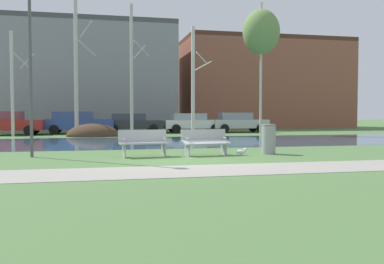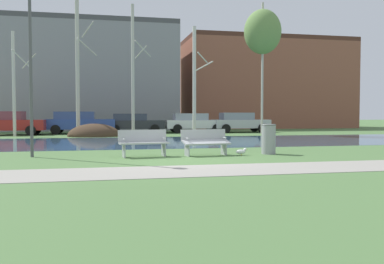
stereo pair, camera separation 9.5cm
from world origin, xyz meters
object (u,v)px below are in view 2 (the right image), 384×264
streetlamp (30,32)px  parked_wagon_fourth_white (194,122)px  parked_sedan_second_blue (79,122)px  parked_van_nearest_red (7,123)px  trash_bin (269,139)px  seagull (241,152)px  parked_hatch_third_dark (133,123)px  bench_left (144,142)px  bench_right (205,141)px  parked_suv_fifth_silver (240,122)px

streetlamp → parked_wagon_fourth_white: (8.76, 15.63, -3.24)m
parked_sedan_second_blue → parked_van_nearest_red: bearing=-168.8°
trash_bin → seagull: 1.18m
parked_hatch_third_dark → parked_wagon_fourth_white: parked_wagon_fourth_white is taller
trash_bin → parked_van_nearest_red: (-11.66, 15.44, 0.27)m
bench_left → seagull: 3.27m
bench_right → parked_wagon_fourth_white: size_ratio=0.38×
parked_suv_fifth_silver → streetlamp: bearing=-128.5°
parked_wagon_fourth_white → parked_suv_fifth_silver: (3.42, -0.34, 0.02)m
trash_bin → seagull: size_ratio=2.53×
parked_hatch_third_dark → parked_wagon_fourth_white: size_ratio=0.97×
seagull → parked_van_nearest_red: (-10.58, 15.71, 0.68)m
bench_left → seagull: (3.24, -0.25, -0.34)m
parked_hatch_third_dark → parked_sedan_second_blue: bearing=-176.6°
parked_hatch_third_dark → parked_suv_fifth_silver: 7.81m
trash_bin → bench_right: bearing=-179.7°
parked_van_nearest_red → parked_suv_fifth_silver: bearing=1.8°
streetlamp → parked_wagon_fourth_white: streetlamp is taller
streetlamp → parked_hatch_third_dark: 16.80m
bench_left → parked_wagon_fourth_white: bearing=72.2°
bench_left → parked_van_nearest_red: (-7.34, 15.46, 0.34)m
bench_right → trash_bin: (2.26, 0.01, 0.06)m
parked_van_nearest_red → streetlamp: bearing=-75.5°
parked_suv_fifth_silver → parked_van_nearest_red: bearing=-178.2°
parked_sedan_second_blue → bench_left: bearing=-80.0°
bench_left → parked_sedan_second_blue: size_ratio=0.35×
bench_right → streetlamp: size_ratio=0.27×
parked_van_nearest_red → parked_sedan_second_blue: 4.55m
parked_van_nearest_red → parked_sedan_second_blue: parked_van_nearest_red is taller
bench_left → parked_suv_fifth_silver: 18.17m
trash_bin → streetlamp: 8.60m
bench_right → parked_hatch_third_dark: (-1.19, 16.57, 0.27)m
bench_right → trash_bin: 2.26m
bench_right → parked_suv_fifth_silver: (6.59, 15.97, 0.30)m
bench_left → streetlamp: streetlamp is taller
bench_left → parked_suv_fifth_silver: parked_suv_fifth_silver is taller
trash_bin → parked_wagon_fourth_white: size_ratio=0.24×
parked_wagon_fourth_white → parked_suv_fifth_silver: bearing=-5.6°
streetlamp → parked_hatch_third_dark: streetlamp is taller
bench_right → streetlamp: (-5.59, 0.68, 3.52)m
bench_right → parked_sedan_second_blue: size_ratio=0.35×
seagull → trash_bin: bearing=13.7°
streetlamp → parked_van_nearest_red: size_ratio=1.31×
parked_van_nearest_red → parked_suv_fifth_silver: 16.00m
seagull → bench_right: bearing=168.1°
trash_bin → seagull: trash_bin is taller
seagull → parked_sedan_second_blue: bearing=110.2°
parked_wagon_fourth_white → parked_suv_fifth_silver: parked_suv_fifth_silver is taller
parked_sedan_second_blue → parked_wagon_fourth_white: size_ratio=1.09×
streetlamp → parked_wagon_fourth_white: 18.21m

